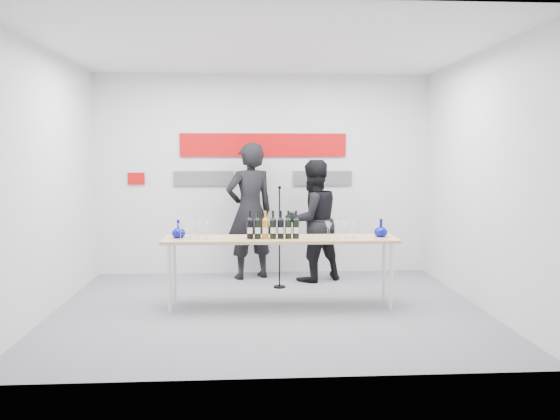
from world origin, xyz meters
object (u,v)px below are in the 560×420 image
(mic_stand, at_px, (279,257))
(presenter_right, at_px, (313,221))
(presenter_left, at_px, (250,211))
(tasting_table, at_px, (281,243))

(mic_stand, bearing_deg, presenter_right, 57.53)
(presenter_left, bearing_deg, presenter_right, 145.15)
(presenter_left, relative_size, presenter_right, 1.14)
(tasting_table, relative_size, presenter_right, 1.60)
(tasting_table, relative_size, presenter_left, 1.40)
(presenter_left, relative_size, mic_stand, 1.42)
(tasting_table, xyz_separation_m, presenter_right, (0.54, 1.31, 0.10))
(tasting_table, relative_size, mic_stand, 1.99)
(tasting_table, distance_m, presenter_left, 1.56)
(tasting_table, bearing_deg, presenter_left, 104.72)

